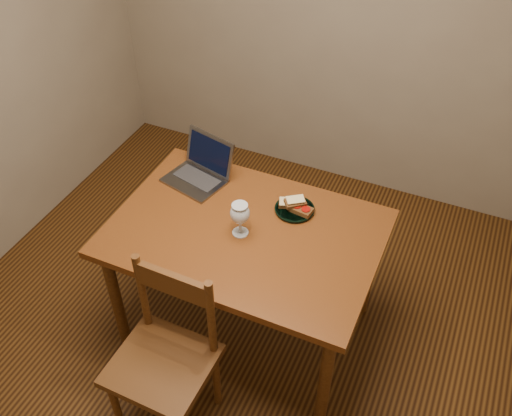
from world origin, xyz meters
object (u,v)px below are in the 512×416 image
at_px(chair, 164,353).
at_px(plate, 294,209).
at_px(milk_glass, 240,219).
at_px(laptop, 201,168).
at_px(table, 245,243).

distance_m(chair, plate, 0.94).
distance_m(milk_glass, laptop, 0.49).
xyz_separation_m(chair, plate, (0.27, 0.86, 0.25)).
relative_size(chair, milk_glass, 2.53).
distance_m(table, milk_glass, 0.18).
distance_m(plate, milk_glass, 0.32).
distance_m(table, laptop, 0.50).
relative_size(chair, plate, 2.30).
relative_size(chair, laptop, 1.28).
bearing_deg(plate, milk_glass, -125.17).
bearing_deg(laptop, plate, 8.24).
distance_m(plate, laptop, 0.56).
bearing_deg(chair, table, 81.49).
bearing_deg(plate, table, -126.11).
bearing_deg(plate, laptop, 174.53).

